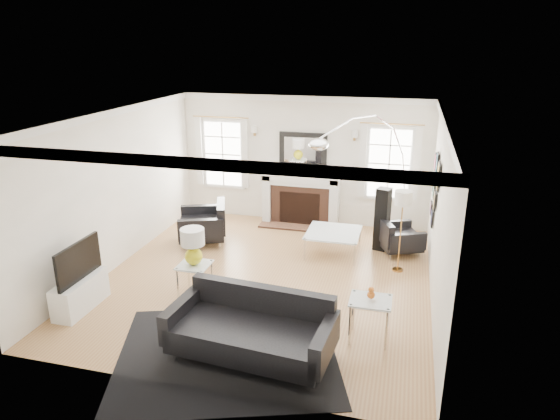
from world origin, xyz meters
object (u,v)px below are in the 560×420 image
(armchair_right, at_px, (397,238))
(coffee_table, at_px, (333,233))
(arc_floor_lamp, at_px, (364,174))
(armchair_left, at_px, (205,225))
(sofa, at_px, (253,330))
(gourd_lamp, at_px, (193,244))
(fireplace, at_px, (301,201))

(armchair_right, xyz_separation_m, coffee_table, (-1.19, -0.35, 0.11))
(arc_floor_lamp, bearing_deg, armchair_left, -166.59)
(armchair_left, height_order, armchair_right, armchair_left)
(sofa, xyz_separation_m, arc_floor_lamp, (0.96, 4.15, 1.08))
(sofa, xyz_separation_m, armchair_right, (1.69, 3.87, -0.07))
(armchair_right, bearing_deg, arc_floor_lamp, 158.72)
(gourd_lamp, height_order, arc_floor_lamp, arc_floor_lamp)
(sofa, distance_m, armchair_left, 4.01)
(armchair_left, distance_m, arc_floor_lamp, 3.31)
(armchair_left, xyz_separation_m, arc_floor_lamp, (3.05, 0.73, 1.07))
(sofa, relative_size, arc_floor_lamp, 0.82)
(fireplace, relative_size, arc_floor_lamp, 0.63)
(armchair_right, relative_size, coffee_table, 1.03)
(armchair_right, bearing_deg, fireplace, 152.94)
(fireplace, height_order, armchair_left, fireplace)
(sofa, relative_size, armchair_left, 1.75)
(fireplace, distance_m, coffee_table, 1.74)
(coffee_table, height_order, arc_floor_lamp, arc_floor_lamp)
(armchair_right, relative_size, gourd_lamp, 1.72)
(armchair_right, bearing_deg, coffee_table, -163.70)
(armchair_left, bearing_deg, fireplace, 43.35)
(sofa, distance_m, armchair_right, 4.22)
(sofa, distance_m, gourd_lamp, 1.98)
(gourd_lamp, xyz_separation_m, arc_floor_lamp, (2.35, 2.84, 0.56))
(gourd_lamp, bearing_deg, armchair_left, 108.33)
(sofa, bearing_deg, fireplace, 95.24)
(arc_floor_lamp, bearing_deg, fireplace, 150.17)
(fireplace, distance_m, armchair_right, 2.42)
(coffee_table, bearing_deg, arc_floor_lamp, 54.17)
(fireplace, relative_size, coffee_table, 1.69)
(fireplace, bearing_deg, arc_floor_lamp, -29.83)
(fireplace, relative_size, armchair_right, 1.64)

